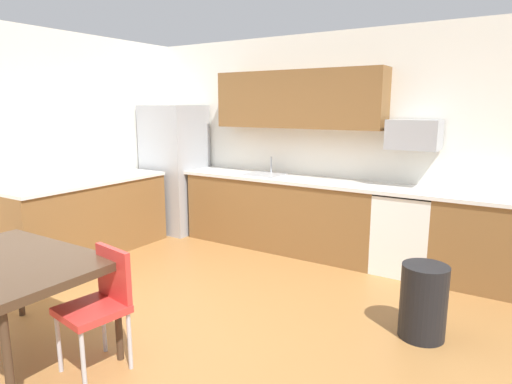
{
  "coord_description": "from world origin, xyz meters",
  "views": [
    {
      "loc": [
        2.23,
        -2.51,
        1.81
      ],
      "look_at": [
        0.0,
        1.0,
        1.0
      ],
      "focal_mm": 30.68,
      "sensor_mm": 36.0,
      "label": 1
    }
  ],
  "objects_px": {
    "oven_range": "(405,232)",
    "chair_near_table": "(101,299)",
    "microwave": "(414,135)",
    "trash_bin": "(423,302)",
    "refrigerator": "(175,169)",
    "dining_table": "(9,267)"
  },
  "relations": [
    {
      "from": "chair_near_table",
      "to": "trash_bin",
      "type": "distance_m",
      "value": 2.44
    },
    {
      "from": "oven_range",
      "to": "microwave",
      "type": "height_order",
      "value": "microwave"
    },
    {
      "from": "chair_near_table",
      "to": "trash_bin",
      "type": "xyz_separation_m",
      "value": [
        1.81,
        1.62,
        -0.2
      ]
    },
    {
      "from": "oven_range",
      "to": "chair_near_table",
      "type": "height_order",
      "value": "oven_range"
    },
    {
      "from": "refrigerator",
      "to": "trash_bin",
      "type": "bearing_deg",
      "value": -18.89
    },
    {
      "from": "dining_table",
      "to": "chair_near_table",
      "type": "height_order",
      "value": "chair_near_table"
    },
    {
      "from": "refrigerator",
      "to": "oven_range",
      "type": "distance_m",
      "value": 3.34
    },
    {
      "from": "refrigerator",
      "to": "microwave",
      "type": "relative_size",
      "value": 3.39
    },
    {
      "from": "oven_range",
      "to": "microwave",
      "type": "relative_size",
      "value": 1.69
    },
    {
      "from": "microwave",
      "to": "dining_table",
      "type": "height_order",
      "value": "microwave"
    },
    {
      "from": "refrigerator",
      "to": "trash_bin",
      "type": "xyz_separation_m",
      "value": [
        3.8,
        -1.3,
        -0.62
      ]
    },
    {
      "from": "chair_near_table",
      "to": "trash_bin",
      "type": "height_order",
      "value": "chair_near_table"
    },
    {
      "from": "microwave",
      "to": "dining_table",
      "type": "xyz_separation_m",
      "value": [
        -1.93,
        -3.38,
        -0.81
      ]
    },
    {
      "from": "oven_range",
      "to": "chair_near_table",
      "type": "distance_m",
      "value": 3.28
    },
    {
      "from": "refrigerator",
      "to": "microwave",
      "type": "distance_m",
      "value": 3.37
    },
    {
      "from": "trash_bin",
      "to": "refrigerator",
      "type": "bearing_deg",
      "value": 161.11
    },
    {
      "from": "microwave",
      "to": "chair_near_table",
      "type": "relative_size",
      "value": 0.64
    },
    {
      "from": "refrigerator",
      "to": "oven_range",
      "type": "bearing_deg",
      "value": 1.39
    },
    {
      "from": "dining_table",
      "to": "trash_bin",
      "type": "height_order",
      "value": "dining_table"
    },
    {
      "from": "refrigerator",
      "to": "chair_near_table",
      "type": "distance_m",
      "value": 3.56
    },
    {
      "from": "refrigerator",
      "to": "microwave",
      "type": "xyz_separation_m",
      "value": [
        3.31,
        0.18,
        0.6
      ]
    },
    {
      "from": "oven_range",
      "to": "dining_table",
      "type": "relative_size",
      "value": 0.65
    }
  ]
}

